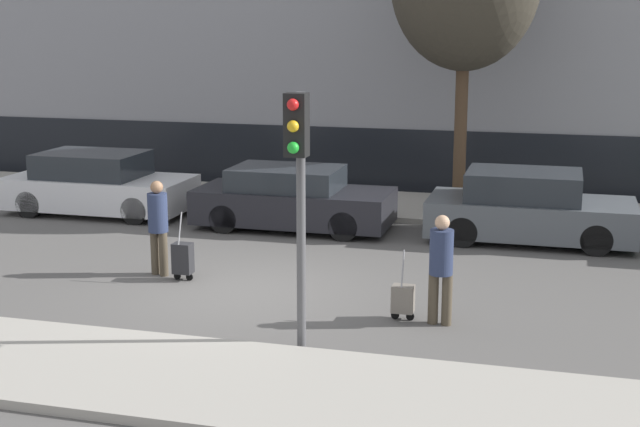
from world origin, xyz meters
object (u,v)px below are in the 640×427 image
Objects in this scene: traffic_light at (298,169)px; parked_car_2 at (529,209)px; trolley_left at (183,258)px; parked_car_1 at (292,199)px; trolley_right at (403,299)px; pedestrian_left at (158,222)px; parked_car_0 at (98,185)px; pedestrian_right at (441,263)px.

parked_car_2 is at bearing 69.19° from traffic_light.
parked_car_1 is at bearing 81.07° from trolley_left.
trolley_left reaches higher than trolley_right.
traffic_light reaches higher than pedestrian_left.
parked_car_0 reaches higher than parked_car_1.
parked_car_0 is 2.52× the size of pedestrian_left.
pedestrian_left reaches higher than trolley_left.
parked_car_0 reaches higher than trolley_right.
parked_car_0 is at bearing 176.42° from parked_car_1.
pedestrian_right reaches higher than trolley_left.
trolley_right is (4.46, -1.22, -0.61)m from pedestrian_left.
trolley_left is at bearing -47.74° from parked_car_0.
pedestrian_left is 4.65m from traffic_light.
parked_car_0 is 3.92× the size of trolley_right.
pedestrian_left reaches higher than parked_car_0.
pedestrian_left is 1.55× the size of trolley_right.
pedestrian_right is 0.47× the size of traffic_light.
trolley_left is at bearing -141.73° from parked_car_2.
pedestrian_left is at bearing 160.50° from trolley_left.
parked_car_2 reaches higher than trolley_left.
pedestrian_right is at bearing -100.49° from parked_car_2.
pedestrian_left is at bearing -145.38° from parked_car_2.
parked_car_2 is 3.77× the size of trolley_right.
pedestrian_right is 0.81m from trolley_right.
pedestrian_right is (4.49, -1.09, 0.53)m from trolley_left.
parked_car_2 is 5.52m from pedestrian_right.
parked_car_2 is at bearing 38.27° from trolley_left.
parked_car_2 is 2.48× the size of pedestrian_right.
parked_car_1 is at bearing 107.77° from traffic_light.
traffic_light is at bearing -45.91° from parked_car_0.
parked_car_0 is at bearing 179.27° from parked_car_2.
parked_car_0 is 1.02× the size of parked_car_1.
pedestrian_right is (-1.00, -5.43, 0.26)m from parked_car_2.
traffic_light is (6.89, -7.11, 1.80)m from parked_car_0.
pedestrian_left reaches higher than pedestrian_right.
parked_car_1 is at bearing 131.39° from pedestrian_right.
pedestrian_right reaches higher than trolley_right.
parked_car_0 is 3.53× the size of trolley_left.
trolley_right is at bearing -175.90° from pedestrian_left.
parked_car_0 is at bearing 132.26° from trolley_left.
parked_car_1 is 4.84m from parked_car_2.
parked_car_1 is 7.39m from traffic_light.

